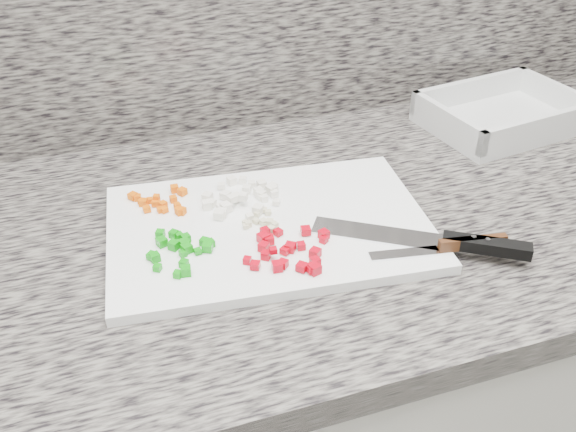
% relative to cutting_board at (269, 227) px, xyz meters
% --- Properties ---
extents(cabinet, '(3.92, 0.62, 0.86)m').
position_rel_cutting_board_xyz_m(cabinet, '(0.06, 0.03, -0.48)').
color(cabinet, white).
rests_on(cabinet, ground).
extents(countertop, '(3.96, 0.64, 0.04)m').
position_rel_cutting_board_xyz_m(countertop, '(0.06, 0.03, -0.03)').
color(countertop, slate).
rests_on(countertop, cabinet).
extents(cutting_board, '(0.45, 0.33, 0.01)m').
position_rel_cutting_board_xyz_m(cutting_board, '(0.00, 0.00, 0.00)').
color(cutting_board, white).
rests_on(cutting_board, countertop).
extents(carrot_pile, '(0.08, 0.07, 0.01)m').
position_rel_cutting_board_xyz_m(carrot_pile, '(-0.13, 0.09, 0.01)').
color(carrot_pile, '#E65B05').
rests_on(carrot_pile, cutting_board).
extents(onion_pile, '(0.11, 0.11, 0.02)m').
position_rel_cutting_board_xyz_m(onion_pile, '(-0.02, 0.06, 0.01)').
color(onion_pile, white).
rests_on(onion_pile, cutting_board).
extents(green_pepper_pile, '(0.09, 0.10, 0.01)m').
position_rel_cutting_board_xyz_m(green_pepper_pile, '(-0.12, -0.03, 0.01)').
color(green_pepper_pile, '#0D900E').
rests_on(green_pepper_pile, cutting_board).
extents(red_pepper_pile, '(0.12, 0.11, 0.02)m').
position_rel_cutting_board_xyz_m(red_pepper_pile, '(0.00, -0.07, 0.01)').
color(red_pepper_pile, '#B70213').
rests_on(red_pepper_pile, cutting_board).
extents(garlic_pile, '(0.05, 0.06, 0.01)m').
position_rel_cutting_board_xyz_m(garlic_pile, '(-0.01, 0.00, 0.01)').
color(garlic_pile, beige).
rests_on(garlic_pile, cutting_board).
extents(chef_knife, '(0.25, 0.18, 0.02)m').
position_rel_cutting_board_xyz_m(chef_knife, '(0.20, -0.12, 0.01)').
color(chef_knife, silver).
rests_on(chef_knife, cutting_board).
extents(paring_knife, '(0.18, 0.04, 0.02)m').
position_rel_cutting_board_xyz_m(paring_knife, '(0.20, -0.13, 0.01)').
color(paring_knife, silver).
rests_on(paring_knife, cutting_board).
extents(tray, '(0.29, 0.22, 0.05)m').
position_rel_cutting_board_xyz_m(tray, '(0.49, 0.18, 0.01)').
color(tray, silver).
rests_on(tray, countertop).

